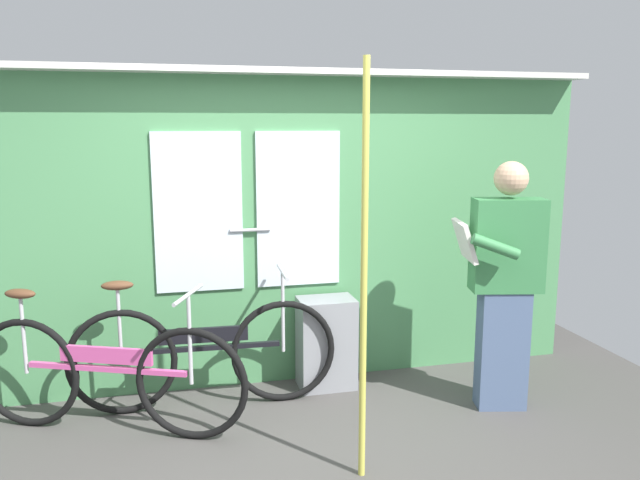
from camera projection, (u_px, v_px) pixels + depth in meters
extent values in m
cube|color=#474442|center=(319.00, 468.00, 3.57)|extent=(5.60, 4.13, 0.04)
cube|color=#4C8C56|center=(277.00, 233.00, 4.57)|extent=(4.60, 0.08, 2.20)
cube|color=silver|center=(198.00, 213.00, 4.36)|extent=(0.60, 0.02, 1.10)
cube|color=silver|center=(298.00, 209.00, 4.53)|extent=(0.60, 0.02, 1.10)
cylinder|color=#B2B2B7|center=(250.00, 230.00, 4.45)|extent=(0.28, 0.02, 0.02)
cube|color=silver|center=(277.00, 71.00, 4.28)|extent=(4.60, 0.28, 0.04)
torus|color=black|center=(283.00, 351.00, 4.33)|extent=(0.71, 0.08, 0.71)
torus|color=black|center=(122.00, 362.00, 4.13)|extent=(0.71, 0.08, 0.71)
cube|color=black|center=(204.00, 348.00, 4.22)|extent=(1.00, 0.08, 0.03)
cube|color=black|center=(204.00, 335.00, 4.20)|extent=(0.58, 0.06, 0.10)
cylinder|color=#B7B7BC|center=(120.00, 324.00, 4.08)|extent=(0.02, 0.02, 0.51)
ellipsoid|color=brown|center=(117.00, 285.00, 4.04)|extent=(0.20, 0.10, 0.06)
cylinder|color=#B7B7BC|center=(283.00, 312.00, 4.28)|extent=(0.02, 0.02, 0.55)
cylinder|color=#B7B7BC|center=(282.00, 272.00, 4.23)|extent=(0.05, 0.44, 0.02)
torus|color=black|center=(192.00, 384.00, 3.80)|extent=(0.66, 0.32, 0.70)
torus|color=black|center=(27.00, 373.00, 3.96)|extent=(0.66, 0.32, 0.70)
cube|color=#D14C93|center=(107.00, 369.00, 3.87)|extent=(0.95, 0.43, 0.03)
cube|color=#D14C93|center=(106.00, 355.00, 3.85)|extent=(0.55, 0.26, 0.10)
cylinder|color=#B7B7BC|center=(24.00, 334.00, 3.92)|extent=(0.02, 0.02, 0.51)
ellipsoid|color=brown|center=(20.00, 294.00, 3.87)|extent=(0.22, 0.16, 0.06)
cylinder|color=#B7B7BC|center=(190.00, 340.00, 3.75)|extent=(0.02, 0.02, 0.55)
cylinder|color=#B7B7BC|center=(188.00, 295.00, 3.70)|extent=(0.19, 0.41, 0.02)
cube|color=slate|center=(502.00, 349.00, 4.24)|extent=(0.35, 0.25, 0.80)
cube|color=#387F47|center=(508.00, 245.00, 4.11)|extent=(0.49, 0.30, 0.60)
sphere|color=tan|center=(511.00, 178.00, 4.03)|extent=(0.22, 0.22, 0.22)
cube|color=silver|center=(465.00, 241.00, 4.10)|extent=(0.18, 0.36, 0.26)
cylinder|color=#387F47|center=(495.00, 247.00, 3.90)|extent=(0.31, 0.14, 0.17)
cylinder|color=#387F47|center=(478.00, 235.00, 4.30)|extent=(0.31, 0.14, 0.17)
cube|color=gray|center=(326.00, 343.00, 4.58)|extent=(0.40, 0.28, 0.66)
cylinder|color=#C6C14C|center=(364.00, 277.00, 3.27)|extent=(0.04, 0.04, 2.20)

